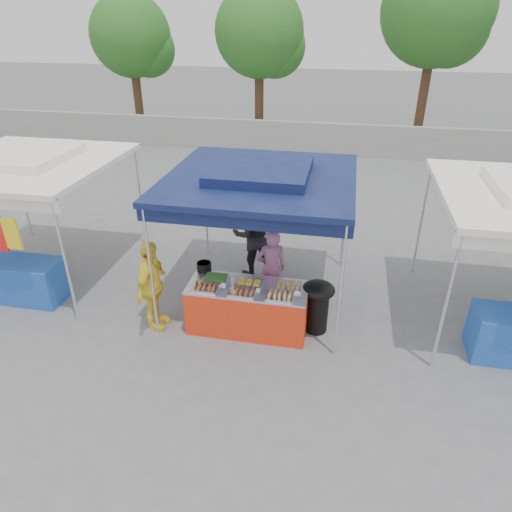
% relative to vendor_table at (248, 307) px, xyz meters
% --- Properties ---
extents(ground_plane, '(80.00, 80.00, 0.00)m').
position_rel_vendor_table_xyz_m(ground_plane, '(0.00, 0.10, -0.43)').
color(ground_plane, slate).
extents(back_wall, '(40.00, 0.25, 1.20)m').
position_rel_vendor_table_xyz_m(back_wall, '(0.00, 11.10, 0.17)').
color(back_wall, gray).
rests_on(back_wall, ground_plane).
extents(main_canopy, '(3.20, 3.20, 2.57)m').
position_rel_vendor_table_xyz_m(main_canopy, '(0.00, 1.07, 1.94)').
color(main_canopy, silver).
rests_on(main_canopy, ground_plane).
extents(neighbor_stall_left, '(3.20, 3.20, 2.57)m').
position_rel_vendor_table_xyz_m(neighbor_stall_left, '(-4.50, 0.67, 1.18)').
color(neighbor_stall_left, silver).
rests_on(neighbor_stall_left, ground_plane).
extents(tree_0, '(3.34, 3.25, 5.59)m').
position_rel_vendor_table_xyz_m(tree_0, '(-7.50, 12.97, 3.39)').
color(tree_0, '#4C311D').
rests_on(tree_0, ground_plane).
extents(tree_1, '(3.48, 3.41, 5.86)m').
position_rel_vendor_table_xyz_m(tree_1, '(-2.13, 12.83, 3.58)').
color(tree_1, '#4C311D').
rests_on(tree_1, ground_plane).
extents(tree_2, '(4.02, 4.02, 6.92)m').
position_rel_vendor_table_xyz_m(tree_2, '(4.30, 13.42, 4.31)').
color(tree_2, '#4C311D').
rests_on(tree_2, ground_plane).
extents(vendor_table, '(2.00, 0.80, 0.85)m').
position_rel_vendor_table_xyz_m(vendor_table, '(0.00, 0.00, 0.00)').
color(vendor_table, red).
rests_on(vendor_table, ground_plane).
extents(food_tray_fl, '(0.42, 0.30, 0.07)m').
position_rel_vendor_table_xyz_m(food_tray_fl, '(-0.66, -0.23, 0.46)').
color(food_tray_fl, white).
rests_on(food_tray_fl, vendor_table).
extents(food_tray_fm, '(0.42, 0.30, 0.07)m').
position_rel_vendor_table_xyz_m(food_tray_fm, '(-0.04, -0.24, 0.46)').
color(food_tray_fm, white).
rests_on(food_tray_fm, vendor_table).
extents(food_tray_fr, '(0.42, 0.30, 0.07)m').
position_rel_vendor_table_xyz_m(food_tray_fr, '(0.57, -0.24, 0.46)').
color(food_tray_fr, white).
rests_on(food_tray_fr, vendor_table).
extents(food_tray_bl, '(0.42, 0.30, 0.07)m').
position_rel_vendor_table_xyz_m(food_tray_bl, '(-0.57, 0.09, 0.46)').
color(food_tray_bl, white).
rests_on(food_tray_bl, vendor_table).
extents(food_tray_bm, '(0.42, 0.30, 0.07)m').
position_rel_vendor_table_xyz_m(food_tray_bm, '(0.01, 0.05, 0.46)').
color(food_tray_bm, white).
rests_on(food_tray_bm, vendor_table).
extents(food_tray_br, '(0.42, 0.30, 0.07)m').
position_rel_vendor_table_xyz_m(food_tray_br, '(0.67, 0.09, 0.46)').
color(food_tray_br, white).
rests_on(food_tray_br, vendor_table).
extents(cooking_pot, '(0.26, 0.26, 0.15)m').
position_rel_vendor_table_xyz_m(cooking_pot, '(-0.86, 0.37, 0.50)').
color(cooking_pot, black).
rests_on(cooking_pot, vendor_table).
extents(skewer_cup, '(0.08, 0.08, 0.10)m').
position_rel_vendor_table_xyz_m(skewer_cup, '(-0.20, -0.22, 0.48)').
color(skewer_cup, silver).
rests_on(skewer_cup, vendor_table).
extents(wok_burner, '(0.56, 0.56, 0.94)m').
position_rel_vendor_table_xyz_m(wok_burner, '(1.15, 0.19, 0.13)').
color(wok_burner, black).
rests_on(wok_burner, ground_plane).
extents(crate_left, '(0.55, 0.39, 0.33)m').
position_rel_vendor_table_xyz_m(crate_left, '(-0.31, 0.70, -0.26)').
color(crate_left, '#1739BE').
rests_on(crate_left, ground_plane).
extents(crate_right, '(0.47, 0.33, 0.28)m').
position_rel_vendor_table_xyz_m(crate_right, '(0.33, 0.54, -0.28)').
color(crate_right, '#1739BE').
rests_on(crate_right, ground_plane).
extents(crate_stacked, '(0.46, 0.32, 0.28)m').
position_rel_vendor_table_xyz_m(crate_stacked, '(0.33, 0.54, -0.00)').
color(crate_stacked, '#1739BE').
rests_on(crate_stacked, crate_right).
extents(vendor_woman, '(0.66, 0.54, 1.54)m').
position_rel_vendor_table_xyz_m(vendor_woman, '(0.26, 0.79, 0.35)').
color(vendor_woman, '#A06691').
rests_on(vendor_woman, ground_plane).
extents(helper_man, '(1.03, 0.91, 1.79)m').
position_rel_vendor_table_xyz_m(helper_man, '(-0.28, 1.86, 0.47)').
color(helper_man, '#232328').
rests_on(helper_man, ground_plane).
extents(customer_person, '(0.42, 0.97, 1.63)m').
position_rel_vendor_table_xyz_m(customer_person, '(-1.58, -0.26, 0.39)').
color(customer_person, yellow).
rests_on(customer_person, ground_plane).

